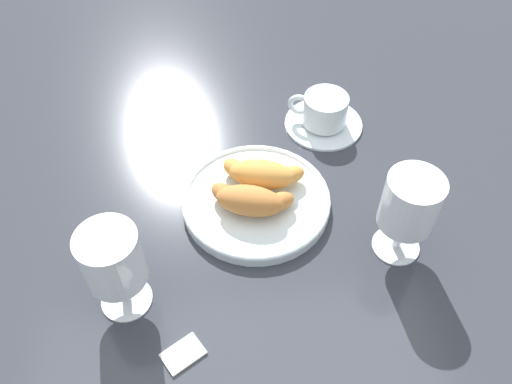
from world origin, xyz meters
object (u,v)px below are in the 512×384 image
at_px(juice_glass_right, 113,262).
at_px(sugar_packet, 183,353).
at_px(coffee_cup_near, 324,113).
at_px(croissant_large, 250,200).
at_px(juice_glass_left, 409,206).
at_px(croissant_small, 262,174).
at_px(pastry_plate, 256,200).

xyz_separation_m(juice_glass_right, sugar_packet, (0.07, -0.08, -0.09)).
distance_m(coffee_cup_near, sugar_packet, 0.47).
bearing_deg(coffee_cup_near, sugar_packet, -121.79).
relative_size(croissant_large, juice_glass_left, 0.94).
xyz_separation_m(juice_glass_left, juice_glass_right, (-0.38, -0.05, 0.00)).
height_order(croissant_small, juice_glass_right, juice_glass_right).
distance_m(croissant_large, juice_glass_right, 0.22).
bearing_deg(pastry_plate, croissant_small, 65.89).
bearing_deg(croissant_small, sugar_packet, -115.98).
xyz_separation_m(pastry_plate, juice_glass_right, (-0.19, -0.15, 0.08)).
relative_size(croissant_large, sugar_packet, 2.63).
distance_m(pastry_plate, croissant_small, 0.04).
height_order(croissant_large, coffee_cup_near, same).
distance_m(croissant_large, coffee_cup_near, 0.24).
xyz_separation_m(croissant_large, juice_glass_right, (-0.18, -0.12, 0.05)).
relative_size(pastry_plate, juice_glass_right, 1.62).
bearing_deg(croissant_large, croissant_small, 64.93).
bearing_deg(pastry_plate, juice_glass_left, -26.67).
relative_size(pastry_plate, croissant_large, 1.73).
bearing_deg(pastry_plate, sugar_packet, -116.21).
relative_size(pastry_plate, sugar_packet, 4.54).
xyz_separation_m(pastry_plate, juice_glass_left, (0.19, -0.10, 0.08)).
relative_size(croissant_small, juice_glass_left, 0.95).
height_order(pastry_plate, croissant_large, croissant_large).
bearing_deg(juice_glass_left, croissant_large, 159.78).
bearing_deg(sugar_packet, pastry_plate, 32.09).
bearing_deg(juice_glass_left, pastry_plate, 153.33).
bearing_deg(croissant_large, pastry_plate, 63.71).
height_order(croissant_small, sugar_packet, croissant_small).
xyz_separation_m(croissant_large, juice_glass_left, (0.20, -0.07, 0.05)).
relative_size(pastry_plate, juice_glass_left, 1.62).
bearing_deg(coffee_cup_near, juice_glass_right, -135.54).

